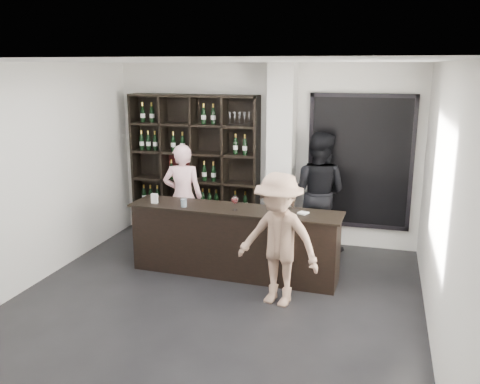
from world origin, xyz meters
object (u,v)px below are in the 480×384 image
(tasting_counter, at_px, (234,241))
(taster_pink, at_px, (183,197))
(wine_shelf, at_px, (195,167))
(customer, at_px, (278,240))
(taster_black, at_px, (318,192))

(tasting_counter, bearing_deg, taster_pink, 145.25)
(tasting_counter, bearing_deg, wine_shelf, 129.67)
(wine_shelf, bearing_deg, tasting_counter, -52.29)
(wine_shelf, xyz_separation_m, customer, (1.90, -2.17, -0.38))
(tasting_counter, distance_m, customer, 1.09)
(tasting_counter, distance_m, taster_black, 1.68)
(wine_shelf, distance_m, tasting_counter, 1.98)
(taster_pink, relative_size, customer, 1.03)
(taster_pink, height_order, customer, taster_pink)
(wine_shelf, bearing_deg, taster_black, -4.49)
(wine_shelf, bearing_deg, taster_pink, -85.65)
(taster_pink, bearing_deg, taster_black, -179.57)
(wine_shelf, distance_m, taster_black, 2.12)
(taster_black, bearing_deg, customer, 95.76)
(wine_shelf, height_order, tasting_counter, wine_shelf)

